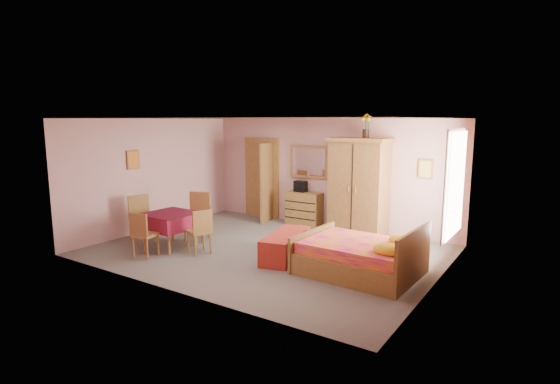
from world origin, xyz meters
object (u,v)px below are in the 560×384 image
Objects in this scene: sunflower_vase at (366,126)px; chair_south at (145,234)px; wall_mirror at (309,162)px; wardrobe at (358,187)px; floor_lamp at (337,191)px; chair_east at (199,231)px; dining_table at (171,230)px; chair_west at (143,219)px; bed at (359,248)px; bench at (285,246)px; chest_of_drawers at (304,209)px; stereo at (301,186)px; chair_north at (197,217)px.

chair_south is (-2.77, -3.87, -2.01)m from sunflower_vase.
wardrobe is (1.44, -0.26, -0.46)m from wall_mirror.
floor_lamp is 3.54m from chair_east.
dining_table is 0.76m from chair_east.
chair_south is 0.99× the size of chair_east.
chair_west is (-3.62, -3.23, -1.95)m from sunflower_vase.
wall_mirror is 0.53× the size of bed.
dining_table is at bearing -123.27° from floor_lamp.
bed is 1.36× the size of bench.
floor_lamp is (0.84, 0.10, 0.50)m from chest_of_drawers.
sunflower_vase is 4.74m from dining_table.
stereo reaches higher than chest_of_drawers.
sunflower_vase is 3.36m from bench.
chair_west is at bearing -138.30° from sunflower_vase.
stereo reaches higher than chair_east.
chair_north is at bearing -177.60° from bed.
bench is (-0.40, -2.42, -0.85)m from wardrobe.
wall_mirror is 3.80m from dining_table.
sunflower_vase reaches higher than chair_south.
bench is (0.20, -2.57, -0.67)m from floor_lamp.
chair_west is at bearing -124.44° from chest_of_drawers.
bench is at bearing -95.66° from wardrobe.
wardrobe is at bearing -14.43° from floor_lamp.
chest_of_drawers is 2.77m from chair_north.
chair_east is at bearing -165.70° from bed.
stereo is 2.84m from bench.
dining_table is at bearing -127.70° from wardrobe.
chair_south is (-2.27, -1.38, 0.20)m from bench.
stereo reaches higher than dining_table.
floor_lamp is 4.49m from chair_south.
sunflower_vase is at bearing -159.56° from chair_north.
floor_lamp is at bearing 5.48° from chest_of_drawers.
dining_table is (-3.82, -0.68, -0.09)m from bed.
stereo is 3.68m from bed.
dining_table is at bearing 114.43° from chair_east.
floor_lamp is at bearing -150.14° from chair_north.
chair_north reaches higher than chest_of_drawers.
bench is at bearing -177.84° from bed.
stereo is at bearing 179.59° from sunflower_vase.
chair_east is at bearing 2.17° from dining_table.
chair_east is (-1.98, -3.07, -0.65)m from wardrobe.
wardrobe is at bearing -2.82° from stereo.
chair_south is (-1.10, -3.88, -0.52)m from stereo.
sunflower_vase is at bearing -9.89° from wall_mirror.
wall_mirror is 1.95× the size of sunflower_vase.
wardrobe is at bearing -159.18° from chair_north.
stereo is 2.24m from sunflower_vase.
sunflower_vase is at bearing 48.05° from dining_table.
dining_table is (-2.74, -3.10, -0.73)m from wardrobe.
bench is 1.64× the size of chair_south.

